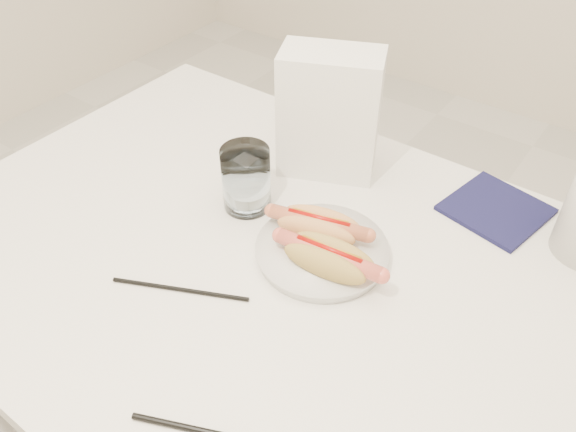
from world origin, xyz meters
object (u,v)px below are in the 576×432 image
Objects in this scene: plate at (322,252)px; hotdog_right at (329,258)px; table at (288,291)px; napkin_box at (329,114)px; hotdog_left at (319,226)px; water_glass at (246,179)px.

hotdog_right is at bearing -44.46° from plate.
table is at bearing -124.02° from plate.
table is 5.28× the size of napkin_box.
plate is 1.25× the size of hotdog_left.
napkin_box is (0.05, 0.17, 0.06)m from water_glass.
table is 0.31m from napkin_box.
water_glass is at bearing 162.31° from hotdog_left.
napkin_box reaches higher than plate.
napkin_box is (-0.09, 0.25, 0.17)m from table.
table is 10.69× the size of water_glass.
hotdog_left is 0.70× the size of napkin_box.
hotdog_left reaches higher than plate.
napkin_box is at bearing 121.46° from plate.
hotdog_right reaches higher than hotdog_left.
hotdog_right is at bearing 14.59° from table.
hotdog_right is 0.21m from water_glass.
hotdog_left is 0.15m from water_glass.
water_glass is at bearing 152.02° from table.
hotdog_right is at bearing -80.17° from napkin_box.
water_glass reaches higher than table.
hotdog_left is 1.41× the size of water_glass.
plate is 0.26m from napkin_box.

